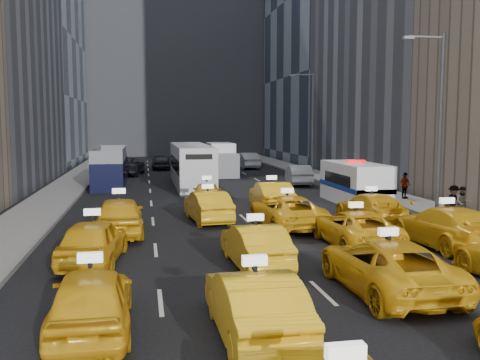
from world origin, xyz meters
The scene contains 35 objects.
ground centered at (0.00, 0.00, 0.00)m, with size 160.00×160.00×0.00m, color black.
sidewalk_west centered at (-10.50, 25.00, 0.07)m, with size 3.00×90.00×0.15m, color gray.
sidewalk_east centered at (10.50, 25.00, 0.07)m, with size 3.00×90.00×0.15m, color gray.
curb_west centered at (-9.05, 25.00, 0.09)m, with size 0.15×90.00×0.18m, color slate.
curb_east centered at (9.05, 25.00, 0.09)m, with size 0.15×90.00×0.18m, color slate.
building_backdrop centered at (0.00, 72.00, 20.00)m, with size 30.00×12.00×40.00m, color slate.
streetlight_near centered at (9.18, 12.00, 4.92)m, with size 2.15×0.22×9.00m.
streetlight_far centered at (9.18, 32.00, 4.92)m, with size 2.15×0.22×9.00m.
taxi_4 centered at (-6.09, 0.20, 0.76)m, with size 1.79×4.44×1.51m, color #EFAD14.
taxi_5 centered at (-2.53, -0.74, 0.76)m, with size 1.61×4.63×1.53m, color #EFAD14.
taxi_6 centered at (1.79, 1.77, 0.75)m, with size 2.49×5.40×1.50m, color #EFAD14.
taxi_8 centered at (-6.61, 6.42, 0.77)m, with size 1.82×4.53×1.54m, color #EFAD14.
taxi_9 centered at (-1.29, 5.08, 0.72)m, with size 1.51×4.34×1.43m, color #EFAD14.
taxi_10 centered at (3.15, 7.37, 0.69)m, with size 2.30×4.98×1.38m, color #EFAD14.
taxi_11 centered at (6.47, 6.54, 0.79)m, with size 2.21×5.44×1.58m, color #EFAD14.
taxi_12 centered at (-5.93, 10.94, 0.84)m, with size 1.98×4.92×1.68m, color #EFAD14.
taxi_13 centered at (-1.88, 13.47, 0.75)m, with size 1.59×4.55×1.50m, color #EFAD14.
taxi_14 centered at (1.48, 11.33, 0.74)m, with size 2.46×5.34×1.48m, color #EFAD14.
taxi_15 centered at (5.67, 11.63, 0.72)m, with size 2.02×4.97×1.44m, color #EFAD14.
taxi_16 centered at (-1.32, 18.72, 0.69)m, with size 1.63×4.05×1.38m, color #EFAD14.
taxi_17 centered at (1.89, 16.02, 0.80)m, with size 1.70×4.86×1.60m, color #EFAD14.
nypd_van centered at (7.43, 17.85, 1.17)m, with size 3.01×6.25×2.58m.
double_decker centered at (-7.42, 29.99, 1.40)m, with size 2.48×9.83×2.84m.
city_bus centered at (-1.35, 28.76, 1.55)m, with size 4.00×12.30×3.12m.
box_truck centered at (2.13, 36.50, 1.44)m, with size 2.59×6.56×2.95m.
misc_car_0 centered at (6.92, 27.94, 0.77)m, with size 1.62×4.65×1.53m, color #ADAEB5.
misc_car_1 centered at (-6.47, 38.09, 0.83)m, with size 2.75×5.96×1.66m, color black.
misc_car_2 centered at (2.89, 44.14, 0.67)m, with size 1.89×4.65×1.35m, color slate.
misc_car_3 centered at (-3.18, 43.85, 0.77)m, with size 1.82×4.51×1.54m, color black.
misc_car_4 centered at (5.79, 43.57, 0.84)m, with size 1.77×5.09×1.68m, color #B3B7BC.
pedestrian_1 centered at (10.26, 11.31, 0.92)m, with size 0.75×0.41×1.55m, color gray.
pedestrian_2 centered at (10.20, 12.03, 0.91)m, with size 0.99×0.41×1.53m, color gray.
pedestrian_3 centered at (10.79, 18.23, 0.95)m, with size 0.94×0.43×1.60m, color gray.
pedestrian_4 centered at (10.19, 20.82, 1.00)m, with size 0.83×0.45×1.71m, color gray.
pedestrian_5 centered at (9.71, 23.59, 0.94)m, with size 1.46×0.42×1.58m, color gray.
Camera 1 is at (-4.85, -11.89, 4.71)m, focal length 40.00 mm.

